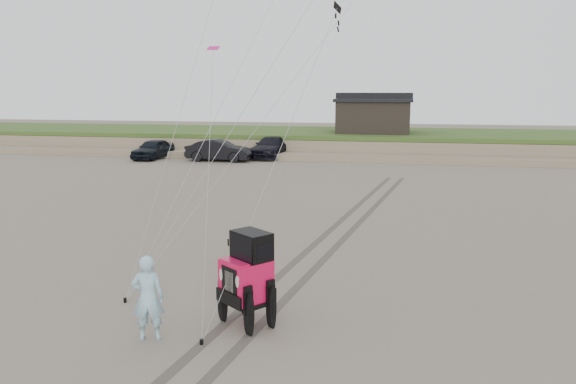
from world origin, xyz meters
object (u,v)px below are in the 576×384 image
at_px(jeep, 246,289).
at_px(truck_c, 272,147).
at_px(truck_b, 219,150).
at_px(man, 148,298).
at_px(cabin, 374,115).
at_px(truck_a, 153,149).

bearing_deg(jeep, truck_c, 140.13).
relative_size(truck_b, man, 2.61).
distance_m(jeep, man, 2.18).
bearing_deg(truck_c, cabin, 41.75).
bearing_deg(truck_c, truck_a, -155.65).
distance_m(cabin, man, 38.18).
distance_m(truck_a, truck_c, 9.31).
xyz_separation_m(cabin, truck_b, (-11.12, -8.24, -2.43)).
bearing_deg(truck_c, truck_b, -130.98).
distance_m(truck_c, jeep, 32.35).
distance_m(truck_a, truck_b, 5.49).
bearing_deg(cabin, man, -94.32).
bearing_deg(truck_b, jeep, -159.88).
relative_size(cabin, man, 3.41).
distance_m(truck_a, man, 33.09).
relative_size(jeep, man, 2.48).
bearing_deg(cabin, truck_a, -154.56).
height_order(truck_c, jeep, jeep).
relative_size(cabin, truck_a, 1.42).
distance_m(truck_b, man, 30.88).
bearing_deg(truck_a, man, -60.82).
height_order(truck_b, truck_c, truck_c).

